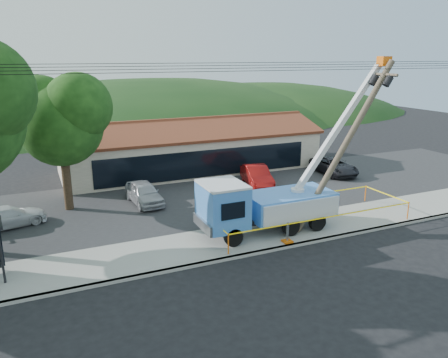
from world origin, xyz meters
TOP-DOWN VIEW (x-y plane):
  - ground at (0.00, 0.00)m, footprint 120.00×120.00m
  - curb at (0.00, 2.10)m, footprint 60.00×0.25m
  - sidewalk at (0.00, 4.00)m, footprint 60.00×4.00m
  - parking_lot at (0.00, 12.00)m, footprint 60.00×12.00m
  - strip_mall at (4.00, 19.98)m, footprint 22.50×8.53m
  - tree_lot at (-7.00, 13.00)m, footprint 6.30×5.60m
  - hill_center at (10.00, 55.00)m, footprint 89.60×64.00m
  - hill_east at (30.00, 55.00)m, footprint 72.80×52.00m
  - utility_truck at (2.83, 4.32)m, footprint 11.72×4.26m
  - leaning_pole at (7.75, 3.49)m, footprint 6.18×1.99m
  - caution_tape at (5.76, 4.27)m, footprint 12.17×3.84m
  - car_silver at (-2.18, 12.12)m, footprint 2.08×4.49m
  - car_red at (6.86, 12.73)m, footprint 2.64×4.94m
  - car_white at (-10.59, 11.14)m, footprint 4.65×2.84m
  - car_dark at (14.52, 13.14)m, footprint 2.64×5.14m

SIDE VIEW (x-z plane):
  - ground at x=0.00m, z-range 0.00..0.00m
  - hill_center at x=10.00m, z-range -16.00..16.00m
  - hill_east at x=30.00m, z-range -13.00..13.00m
  - car_silver at x=-2.18m, z-range -0.74..0.74m
  - car_red at x=6.86m, z-range -0.77..0.77m
  - car_white at x=-10.59m, z-range -0.63..0.63m
  - car_dark at x=14.52m, z-range -0.69..0.69m
  - parking_lot at x=0.00m, z-range 0.00..0.10m
  - curb at x=0.00m, z-range 0.00..0.15m
  - sidewalk at x=0.00m, z-range 0.00..0.15m
  - caution_tape at x=5.76m, z-range 0.42..1.53m
  - utility_truck at x=2.83m, z-range -2.96..6.71m
  - strip_mall at x=4.00m, z-range -0.46..4.22m
  - leaning_pole at x=7.75m, z-range 0.54..10.13m
  - tree_lot at x=-7.00m, z-range 1.74..10.68m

